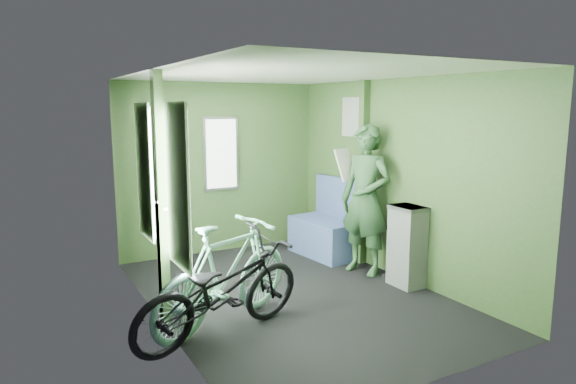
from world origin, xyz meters
name	(u,v)px	position (x,y,z in m)	size (l,w,h in m)	color
room	(288,161)	(-0.04, 0.04, 1.44)	(4.00, 4.02, 2.31)	black
bicycle_black	(223,339)	(-1.03, -0.62, 0.00)	(0.60, 1.71, 0.90)	black
bicycle_mint	(227,327)	(-0.91, -0.39, 0.00)	(0.47, 1.67, 1.00)	#82D0B3
passenger	(365,200)	(1.14, 0.26, 0.89)	(0.61, 0.78, 1.78)	#294C2B
waste_box	(407,246)	(1.26, -0.35, 0.45)	(0.27, 0.37, 0.91)	slate
bench_seat	(327,233)	(1.15, 1.10, 0.31)	(0.64, 1.03, 1.04)	navy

